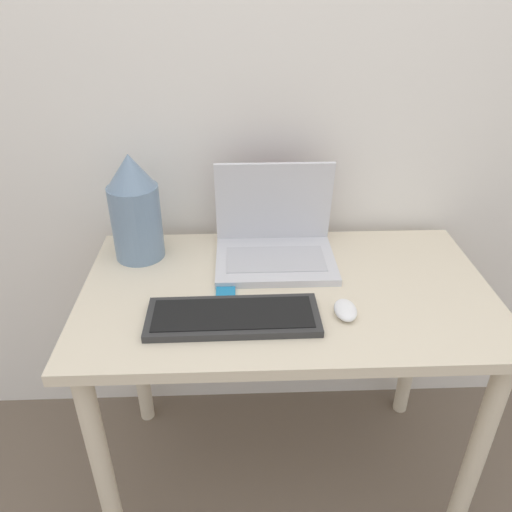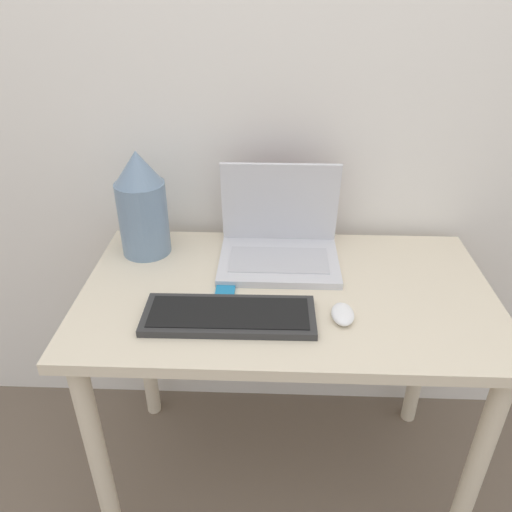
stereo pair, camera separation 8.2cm
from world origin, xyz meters
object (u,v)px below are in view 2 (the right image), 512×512
(vase, at_px, (142,205))
(laptop, at_px, (279,240))
(mp3_player, at_px, (225,293))
(keyboard, at_px, (229,315))
(mouse, at_px, (343,314))

(vase, bearing_deg, laptop, -3.61)
(laptop, bearing_deg, mp3_player, -126.09)
(keyboard, xyz_separation_m, vase, (-0.27, 0.31, 0.14))
(mouse, relative_size, mp3_player, 1.53)
(laptop, relative_size, mp3_player, 5.94)
(laptop, height_order, mouse, laptop)
(laptop, xyz_separation_m, keyboard, (-0.12, -0.29, -0.05))
(mouse, height_order, mp3_player, mouse)
(mouse, bearing_deg, mp3_player, 162.38)
(mouse, bearing_deg, vase, 150.44)
(keyboard, bearing_deg, laptop, 67.88)
(mouse, bearing_deg, laptop, 118.35)
(vase, bearing_deg, mouse, -29.56)
(laptop, distance_m, mp3_player, 0.24)
(laptop, distance_m, keyboard, 0.32)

